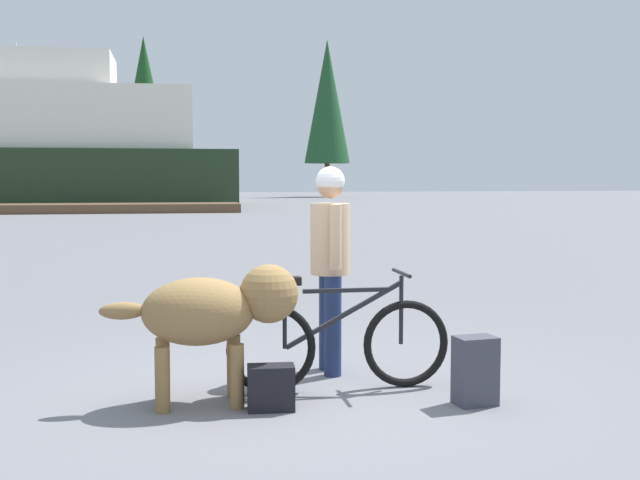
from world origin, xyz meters
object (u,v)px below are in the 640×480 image
object	(u,v)px
bicycle	(338,342)
handbag_pannier	(271,388)
dog	(215,311)
backpack	(475,371)
person_cyclist	(330,250)
ferry_boat	(20,150)
sailboat_moored	(20,198)

from	to	relation	value
bicycle	handbag_pannier	size ratio (longest dim) A/B	5.28
bicycle	dog	xyz separation A→B (m)	(-0.92, -0.18, 0.29)
backpack	dog	bearing A→B (deg)	168.51
bicycle	dog	world-z (taller)	dog
backpack	handbag_pannier	bearing A→B (deg)	174.73
bicycle	person_cyclist	bearing A→B (deg)	84.81
ferry_boat	handbag_pannier	bearing A→B (deg)	-77.40
person_cyclist	handbag_pannier	size ratio (longest dim) A/B	5.24
bicycle	sailboat_moored	bearing A→B (deg)	103.53
bicycle	backpack	xyz separation A→B (m)	(0.87, -0.54, -0.13)
ferry_boat	backpack	bearing A→B (deg)	-75.43
handbag_pannier	sailboat_moored	distance (m)	40.28
backpack	sailboat_moored	bearing A→B (deg)	104.54
dog	handbag_pannier	size ratio (longest dim) A/B	4.30
dog	backpack	world-z (taller)	dog
bicycle	backpack	bearing A→B (deg)	-31.88
person_cyclist	sailboat_moored	xyz separation A→B (m)	(-9.40, 38.35, -0.51)
bicycle	ferry_boat	distance (m)	39.01
dog	ferry_boat	world-z (taller)	ferry_boat
dog	ferry_boat	size ratio (longest dim) A/B	0.06
bicycle	handbag_pannier	xyz separation A→B (m)	(-0.55, -0.41, -0.21)
person_cyclist	dog	distance (m)	1.25
ferry_boat	sailboat_moored	size ratio (longest dim) A/B	2.58
backpack	ferry_boat	world-z (taller)	ferry_boat
person_cyclist	sailboat_moored	bearing A→B (deg)	103.78
person_cyclist	sailboat_moored	world-z (taller)	sailboat_moored
handbag_pannier	dog	bearing A→B (deg)	147.66
bicycle	sailboat_moored	size ratio (longest dim) A/B	0.19
handbag_pannier	sailboat_moored	xyz separation A→B (m)	(-8.80, 39.30, 0.34)
dog	ferry_boat	bearing A→B (deg)	102.15
person_cyclist	backpack	world-z (taller)	person_cyclist
backpack	sailboat_moored	world-z (taller)	sailboat_moored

